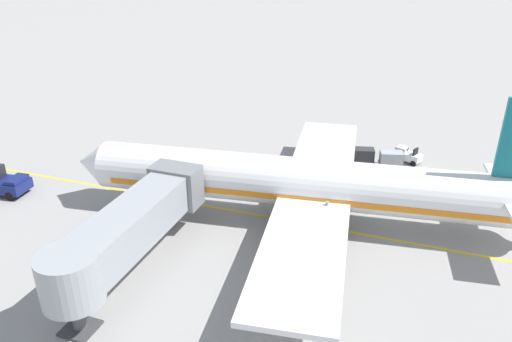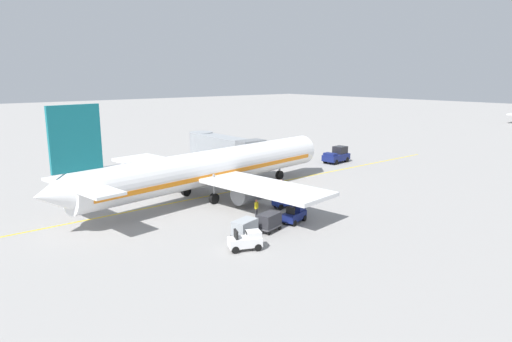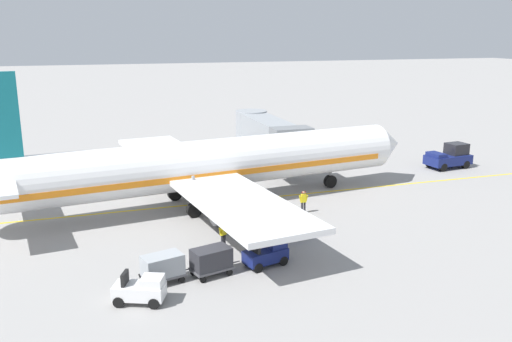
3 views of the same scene
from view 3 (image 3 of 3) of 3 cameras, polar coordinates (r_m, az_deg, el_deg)
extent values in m
plane|color=gray|center=(43.28, -3.22, -3.21)|extent=(400.00, 400.00, 0.00)
cube|color=gold|center=(43.28, -3.22, -3.20)|extent=(0.24, 80.00, 0.01)
cylinder|color=white|center=(41.68, -5.07, 0.76)|extent=(7.94, 32.21, 3.70)
cube|color=orange|center=(41.79, -5.05, 0.15)|extent=(7.64, 29.68, 0.44)
cone|color=white|center=(50.24, 13.60, 2.74)|extent=(3.91, 2.86, 3.63)
cube|color=black|center=(49.00, 12.01, 3.32)|extent=(2.90, 1.46, 0.60)
cube|color=white|center=(41.50, -6.34, -0.25)|extent=(30.43, 9.16, 0.36)
cylinder|color=gray|center=(47.11, -7.63, -0.10)|extent=(2.41, 3.44, 2.00)
cylinder|color=gray|center=(37.21, -2.26, -3.90)|extent=(2.41, 3.44, 2.00)
cylinder|color=black|center=(47.36, 7.77, -1.08)|extent=(0.59, 1.15, 1.10)
cylinder|color=gray|center=(46.97, 7.83, 0.74)|extent=(0.24, 0.24, 2.00)
cylinder|color=black|center=(43.87, -8.51, -2.35)|extent=(0.59, 1.15, 1.10)
cylinder|color=gray|center=(43.45, -8.58, -0.39)|extent=(0.24, 0.24, 2.00)
cylinder|color=black|center=(39.69, -6.50, -4.08)|extent=(0.59, 1.15, 1.10)
cylinder|color=gray|center=(39.23, -6.56, -1.93)|extent=(0.24, 0.24, 2.00)
cube|color=#93999E|center=(52.80, 1.55, 3.91)|extent=(12.37, 2.80, 2.60)
cube|color=slate|center=(47.86, 3.72, 2.80)|extent=(2.00, 3.50, 2.99)
cylinder|color=#93999E|center=(58.58, -0.49, 4.95)|extent=(3.36, 3.36, 2.86)
cylinder|color=#4C4C51|center=(59.01, -0.49, 2.65)|extent=(0.70, 0.70, 2.19)
cube|color=#38383A|center=(59.22, -0.49, 1.69)|extent=(1.80, 1.80, 0.16)
cube|color=navy|center=(56.92, 19.44, 1.15)|extent=(2.66, 4.61, 0.90)
cube|color=black|center=(57.40, 20.24, 2.20)|extent=(1.84, 2.01, 1.10)
cube|color=navy|center=(55.75, 18.34, 1.64)|extent=(1.98, 1.29, 0.36)
cylinder|color=black|center=(55.40, 18.98, 0.36)|extent=(0.43, 0.83, 0.80)
cylinder|color=black|center=(56.73, 17.71, 0.77)|extent=(0.43, 0.83, 0.80)
cylinder|color=black|center=(57.36, 21.08, 0.64)|extent=(0.43, 0.83, 0.80)
cylinder|color=black|center=(58.65, 19.79, 1.03)|extent=(0.43, 0.83, 0.80)
cube|color=silver|center=(28.07, -12.12, -12.18)|extent=(2.08, 2.77, 0.70)
cube|color=silver|center=(27.64, -10.79, -11.24)|extent=(1.35, 1.36, 0.44)
cube|color=black|center=(27.99, -13.57, -10.84)|extent=(0.84, 0.47, 0.64)
cylinder|color=black|center=(27.76, -11.94, -11.00)|extent=(0.18, 0.27, 0.54)
cylinder|color=black|center=(28.47, -10.04, -12.47)|extent=(0.40, 0.59, 0.56)
cylinder|color=black|center=(27.54, -10.62, -13.47)|extent=(0.40, 0.59, 0.56)
cylinder|color=black|center=(28.94, -13.47, -12.20)|extent=(0.40, 0.59, 0.56)
cylinder|color=black|center=(28.03, -14.16, -13.15)|extent=(0.40, 0.59, 0.56)
cube|color=#1E339E|center=(35.94, 2.96, -5.85)|extent=(1.63, 2.67, 0.70)
cube|color=#1E339E|center=(35.88, 4.05, -4.94)|extent=(1.19, 1.22, 0.44)
cube|color=black|center=(35.60, 1.88, -4.89)|extent=(0.86, 0.31, 0.64)
cylinder|color=black|center=(35.75, 3.17, -4.86)|extent=(0.13, 0.27, 0.54)
cylinder|color=black|center=(36.73, 4.14, -6.00)|extent=(0.30, 0.59, 0.56)
cylinder|color=black|center=(35.74, 4.50, -6.60)|extent=(0.30, 0.59, 0.56)
cylinder|color=black|center=(36.42, 1.43, -6.15)|extent=(0.30, 0.59, 0.56)
cylinder|color=black|center=(35.42, 1.71, -6.75)|extent=(0.30, 0.59, 0.56)
cube|color=navy|center=(31.51, 0.99, -8.82)|extent=(1.82, 2.73, 0.70)
cube|color=navy|center=(31.66, 2.03, -7.59)|extent=(1.26, 1.28, 0.44)
cube|color=black|center=(30.89, -0.06, -7.95)|extent=(0.85, 0.38, 0.64)
cylinder|color=black|center=(31.33, 1.19, -7.67)|extent=(0.15, 0.28, 0.54)
cylinder|color=black|center=(32.51, 1.73, -8.73)|extent=(0.34, 0.59, 0.56)
cylinder|color=black|center=(31.71, 2.87, -9.36)|extent=(0.34, 0.59, 0.56)
cylinder|color=black|center=(31.61, -0.90, -9.42)|extent=(0.34, 0.59, 0.56)
cylinder|color=black|center=(30.79, 0.21, -10.10)|extent=(0.34, 0.59, 0.56)
cube|color=#4C4C51|center=(30.50, -4.68, -10.11)|extent=(1.83, 2.46, 0.12)
cube|color=#2D2D33|center=(30.25, -4.71, -9.06)|extent=(1.74, 2.34, 1.10)
cylinder|color=#4C4C51|center=(31.16, -2.31, -9.54)|extent=(0.25, 0.69, 0.07)
cylinder|color=black|center=(31.40, -3.83, -9.83)|extent=(0.21, 0.38, 0.36)
cylinder|color=black|center=(30.53, -2.78, -10.55)|extent=(0.21, 0.38, 0.36)
cylinder|color=black|center=(30.70, -6.55, -10.48)|extent=(0.21, 0.38, 0.36)
cylinder|color=black|center=(29.81, -5.57, -11.24)|extent=(0.21, 0.38, 0.36)
cube|color=#4C4C51|center=(29.99, -9.70, -10.72)|extent=(1.83, 2.46, 0.12)
cube|color=#999EA3|center=(29.73, -9.75, -9.66)|extent=(1.74, 2.34, 1.10)
cylinder|color=#4C4C51|center=(30.53, -7.17, -10.17)|extent=(0.25, 0.69, 0.07)
cylinder|color=black|center=(30.84, -8.68, -10.43)|extent=(0.21, 0.38, 0.36)
cylinder|color=black|center=(29.93, -7.77, -11.20)|extent=(0.21, 0.38, 0.36)
cylinder|color=black|center=(30.27, -11.56, -11.06)|extent=(0.21, 0.38, 0.36)
cylinder|color=black|center=(29.34, -10.73, -11.87)|extent=(0.21, 0.38, 0.36)
cylinder|color=#232328|center=(40.50, 4.83, -3.84)|extent=(0.15, 0.15, 0.85)
cylinder|color=#232328|center=(40.56, 5.10, -3.82)|extent=(0.15, 0.15, 0.85)
cube|color=yellow|center=(40.31, 4.99, -2.85)|extent=(0.27, 0.40, 0.60)
cylinder|color=yellow|center=(40.25, 4.65, -2.95)|extent=(0.11, 0.23, 0.57)
cylinder|color=yellow|center=(40.40, 5.33, -2.90)|extent=(0.11, 0.23, 0.57)
sphere|color=#997051|center=(40.19, 5.00, -2.27)|extent=(0.22, 0.22, 0.22)
cube|color=red|center=(40.18, 5.00, -2.24)|extent=(0.10, 0.27, 0.10)
cylinder|color=#232328|center=(39.54, -0.14, -4.24)|extent=(0.15, 0.15, 0.85)
cylinder|color=#232328|center=(39.73, -0.15, -4.15)|extent=(0.15, 0.15, 0.85)
cube|color=yellow|center=(39.42, -0.14, -3.20)|extent=(0.43, 0.34, 0.60)
cylinder|color=yellow|center=(39.19, -0.14, -3.38)|extent=(0.24, 0.15, 0.57)
cylinder|color=yellow|center=(39.67, -0.15, -3.16)|extent=(0.24, 0.15, 0.57)
sphere|color=tan|center=(39.29, -0.15, -2.60)|extent=(0.22, 0.22, 0.22)
cube|color=red|center=(39.28, -0.15, -2.57)|extent=(0.28, 0.15, 0.10)
cylinder|color=#232328|center=(34.22, -3.31, -7.28)|extent=(0.15, 0.15, 0.85)
cylinder|color=#232328|center=(34.10, -3.56, -7.37)|extent=(0.15, 0.15, 0.85)
cube|color=yellow|center=(33.90, -3.45, -6.19)|extent=(0.39, 0.45, 0.60)
cylinder|color=yellow|center=(34.07, -3.14, -6.16)|extent=(0.18, 0.24, 0.57)
cylinder|color=yellow|center=(33.76, -3.77, -6.37)|extent=(0.18, 0.24, 0.57)
sphere|color=tan|center=(33.75, -3.46, -5.50)|extent=(0.22, 0.22, 0.22)
cube|color=red|center=(33.74, -3.46, -5.47)|extent=(0.19, 0.27, 0.10)
camera|label=1|loc=(71.47, -17.97, 18.69)|focal=34.00mm
camera|label=2|loc=(17.56, -108.35, -4.77)|focal=31.55mm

